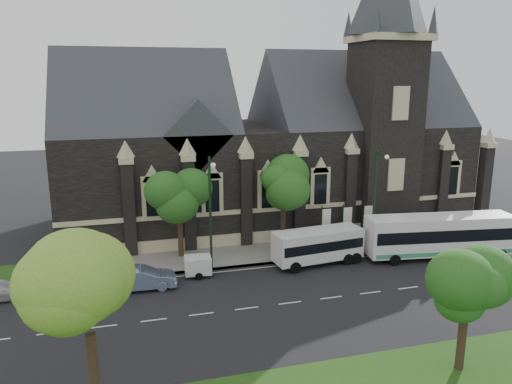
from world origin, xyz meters
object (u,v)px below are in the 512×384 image
object	(u,v)px
banner_flag_right	(366,220)
car_far_red	(69,288)
street_lamp_near	(376,196)
banner_flag_left	(325,224)
sedan	(141,278)
tree_walk_right	(285,183)
tree_walk_left	(181,190)
tree_park_east	(468,284)
street_lamp_mid	(211,207)
shuttle_bus	(318,244)
tour_coach	(439,235)
banner_flag_center	(346,222)
box_trailer	(198,265)
tree_park_near	(93,286)

from	to	relation	value
banner_flag_right	car_far_red	xyz separation A→B (m)	(-24.64, -4.12, -1.74)
street_lamp_near	banner_flag_left	xyz separation A→B (m)	(-3.71, 1.91, -2.73)
banner_flag_right	sedan	size ratio (longest dim) A/B	0.81
tree_walk_right	sedan	world-z (taller)	tree_walk_right
tree_walk_left	banner_flag_left	xyz separation A→B (m)	(12.08, -1.70, -3.35)
sedan	banner_flag_right	bearing A→B (deg)	-76.09
banner_flag_left	tree_walk_left	bearing A→B (deg)	171.98
tree_park_east	street_lamp_mid	world-z (taller)	street_lamp_mid
banner_flag_right	car_far_red	distance (m)	25.04
shuttle_bus	car_far_red	bearing A→B (deg)	177.43
tour_coach	sedan	bearing A→B (deg)	-172.56
street_lamp_mid	banner_flag_left	bearing A→B (deg)	10.50
street_lamp_mid	banner_flag_center	world-z (taller)	street_lamp_mid
tour_coach	sedan	xyz separation A→B (m)	(-24.32, 0.13, -1.14)
banner_flag_left	banner_flag_right	world-z (taller)	same
tree_walk_left	box_trailer	xyz separation A→B (m)	(0.56, -4.50, -4.86)
tree_park_near	street_lamp_mid	bearing A→B (deg)	63.90
tree_park_east	banner_flag_right	xyz separation A→B (m)	(4.11, 18.32, -2.24)
sedan	tree_walk_right	bearing A→B (deg)	-63.26
banner_flag_right	shuttle_bus	world-z (taller)	banner_flag_right
banner_flag_left	shuttle_bus	bearing A→B (deg)	-121.76
tree_walk_right	tour_coach	bearing A→B (deg)	-26.92
tour_coach	shuttle_bus	size ratio (longest dim) A/B	1.66
tree_walk_right	banner_flag_left	distance (m)	4.92
tree_walk_right	street_lamp_mid	world-z (taller)	street_lamp_mid
street_lamp_near	tour_coach	bearing A→B (deg)	-25.28
street_lamp_mid	sedan	distance (m)	7.30
shuttle_bus	car_far_red	world-z (taller)	shuttle_bus
banner_flag_left	tour_coach	size ratio (longest dim) A/B	0.32
tour_coach	tree_walk_right	bearing A→B (deg)	160.82
tree_park_near	box_trailer	bearing A→B (deg)	66.42
banner_flag_left	tree_park_near	bearing A→B (deg)	-135.46
banner_flag_right	box_trailer	distance (m)	15.85
banner_flag_right	street_lamp_near	bearing A→B (deg)	-98.56
tree_walk_right	car_far_red	size ratio (longest dim) A/B	2.05
tree_park_near	street_lamp_near	bearing A→B (deg)	36.08
tree_park_near	tree_walk_left	world-z (taller)	tree_park_near
box_trailer	sedan	size ratio (longest dim) A/B	0.60
banner_flag_center	box_trailer	distance (m)	13.89
tree_walk_right	banner_flag_right	bearing A→B (deg)	-13.60
tree_park_near	car_far_red	xyz separation A→B (m)	(-2.58, 13.65, -5.77)
banner_flag_left	tour_coach	world-z (taller)	banner_flag_left
tree_park_near	tour_coach	xyz separation A→B (m)	(26.60, 13.58, -4.46)
banner_flag_center	street_lamp_near	bearing A→B (deg)	-48.07
tree_walk_right	banner_flag_right	world-z (taller)	tree_walk_right
street_lamp_mid	shuttle_bus	bearing A→B (deg)	-6.23
street_lamp_near	banner_flag_right	distance (m)	3.34
box_trailer	shuttle_bus	bearing A→B (deg)	3.86
street_lamp_near	shuttle_bus	distance (m)	6.55
tree_park_near	box_trailer	distance (m)	17.25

